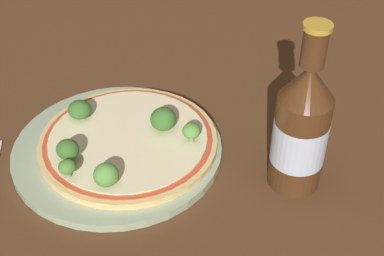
% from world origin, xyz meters
% --- Properties ---
extents(ground_plane, '(3.00, 3.00, 0.00)m').
position_xyz_m(ground_plane, '(0.00, 0.00, 0.00)').
color(ground_plane, '#4C2D19').
extents(plate, '(0.29, 0.29, 0.01)m').
position_xyz_m(plate, '(-0.02, 0.00, 0.01)').
color(plate, '#93A384').
rests_on(plate, ground_plane).
extents(pizza, '(0.24, 0.24, 0.01)m').
position_xyz_m(pizza, '(-0.00, -0.00, 0.02)').
color(pizza, tan).
rests_on(pizza, plate).
extents(broccoli_floret_0, '(0.02, 0.02, 0.02)m').
position_xyz_m(broccoli_floret_0, '(-0.08, -0.07, 0.04)').
color(broccoli_floret_0, '#6B8E51').
rests_on(broccoli_floret_0, pizza).
extents(broccoli_floret_1, '(0.03, 0.03, 0.03)m').
position_xyz_m(broccoli_floret_1, '(-0.03, -0.09, 0.04)').
color(broccoli_floret_1, '#6B8E51').
rests_on(broccoli_floret_1, pizza).
extents(broccoli_floret_2, '(0.03, 0.03, 0.03)m').
position_xyz_m(broccoli_floret_2, '(-0.08, -0.04, 0.04)').
color(broccoli_floret_2, '#6B8E51').
rests_on(broccoli_floret_2, pizza).
extents(broccoli_floret_3, '(0.03, 0.03, 0.03)m').
position_xyz_m(broccoli_floret_3, '(-0.06, 0.05, 0.04)').
color(broccoli_floret_3, '#6B8E51').
rests_on(broccoli_floret_3, pizza).
extents(broccoli_floret_4, '(0.04, 0.04, 0.03)m').
position_xyz_m(broccoli_floret_4, '(0.05, 0.01, 0.04)').
color(broccoli_floret_4, '#6B8E51').
rests_on(broccoli_floret_4, pizza).
extents(broccoli_floret_5, '(0.02, 0.02, 0.03)m').
position_xyz_m(broccoli_floret_5, '(0.08, -0.02, 0.04)').
color(broccoli_floret_5, '#6B8E51').
rests_on(broccoli_floret_5, pizza).
extents(beer_bottle, '(0.07, 0.07, 0.23)m').
position_xyz_m(beer_bottle, '(0.21, -0.09, 0.09)').
color(beer_bottle, '#472814').
rests_on(beer_bottle, ground_plane).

